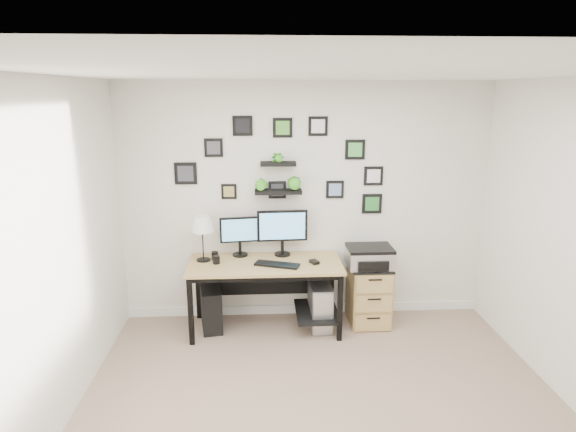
{
  "coord_description": "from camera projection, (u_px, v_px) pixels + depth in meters",
  "views": [
    {
      "loc": [
        -0.47,
        -3.11,
        2.48
      ],
      "look_at": [
        -0.2,
        1.83,
        1.2
      ],
      "focal_mm": 30.0,
      "sensor_mm": 36.0,
      "label": 1
    }
  ],
  "objects": [
    {
      "name": "keyboard",
      "position": [
        277.0,
        265.0,
        4.93
      ],
      "size": [
        0.48,
        0.29,
        0.02
      ],
      "primitive_type": "cube",
      "rotation": [
        0.0,
        0.0,
        -0.34
      ],
      "color": "black",
      "rests_on": "desk"
    },
    {
      "name": "printer",
      "position": [
        370.0,
        257.0,
        5.12
      ],
      "size": [
        0.48,
        0.39,
        0.22
      ],
      "color": "silver",
      "rests_on": "file_cabinet"
    },
    {
      "name": "mouse",
      "position": [
        314.0,
        262.0,
        5.0
      ],
      "size": [
        0.11,
        0.13,
        0.03
      ],
      "primitive_type": "cube",
      "rotation": [
        0.0,
        0.0,
        0.42
      ],
      "color": "black",
      "rests_on": "desk"
    },
    {
      "name": "wall_decor",
      "position": [
        283.0,
        171.0,
        5.09
      ],
      "size": [
        2.24,
        0.18,
        1.06
      ],
      "color": "black",
      "rests_on": "ground"
    },
    {
      "name": "mug",
      "position": [
        216.0,
        260.0,
        4.99
      ],
      "size": [
        0.07,
        0.07,
        0.08
      ],
      "primitive_type": "cylinder",
      "color": "black",
      "rests_on": "desk"
    },
    {
      "name": "monitor_left",
      "position": [
        240.0,
        233.0,
        5.18
      ],
      "size": [
        0.42,
        0.19,
        0.43
      ],
      "color": "black",
      "rests_on": "desk"
    },
    {
      "name": "desk",
      "position": [
        269.0,
        273.0,
        5.09
      ],
      "size": [
        1.6,
        0.7,
        0.75
      ],
      "color": "tan",
      "rests_on": "ground"
    },
    {
      "name": "room",
      "position": [
        304.0,
        308.0,
        5.56
      ],
      "size": [
        4.0,
        4.0,
        4.0
      ],
      "color": "gray",
      "rests_on": "ground"
    },
    {
      "name": "monitor_right",
      "position": [
        282.0,
        229.0,
        5.18
      ],
      "size": [
        0.54,
        0.18,
        0.5
      ],
      "color": "black",
      "rests_on": "desk"
    },
    {
      "name": "table_lamp",
      "position": [
        202.0,
        225.0,
        4.99
      ],
      "size": [
        0.24,
        0.24,
        0.49
      ],
      "color": "black",
      "rests_on": "desk"
    },
    {
      "name": "pc_tower_black",
      "position": [
        211.0,
        307.0,
        5.18
      ],
      "size": [
        0.28,
        0.49,
        0.46
      ],
      "primitive_type": "cube",
      "rotation": [
        0.0,
        0.0,
        0.17
      ],
      "color": "black",
      "rests_on": "ground"
    },
    {
      "name": "file_cabinet",
      "position": [
        369.0,
        293.0,
        5.28
      ],
      "size": [
        0.43,
        0.53,
        0.67
      ],
      "color": "tan",
      "rests_on": "ground"
    },
    {
      "name": "pc_tower_grey",
      "position": [
        320.0,
        305.0,
        5.21
      ],
      "size": [
        0.23,
        0.5,
        0.49
      ],
      "color": "gray",
      "rests_on": "ground"
    },
    {
      "name": "pen_cup",
      "position": [
        215.0,
        256.0,
        5.1
      ],
      "size": [
        0.07,
        0.07,
        0.09
      ],
      "primitive_type": "cylinder",
      "color": "black",
      "rests_on": "desk"
    }
  ]
}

